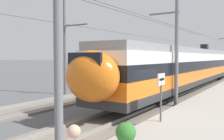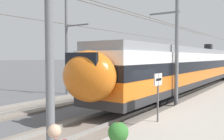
{
  "view_description": "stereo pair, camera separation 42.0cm",
  "coord_description": "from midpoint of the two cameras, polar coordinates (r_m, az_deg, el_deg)",
  "views": [
    {
      "loc": [
        -10.81,
        -5.59,
        3.11
      ],
      "look_at": [
        2.25,
        2.9,
        2.28
      ],
      "focal_mm": 39.37,
      "sensor_mm": 36.0,
      "label": 1
    },
    {
      "loc": [
        -10.58,
        -5.94,
        3.11
      ],
      "look_at": [
        2.25,
        2.9,
        2.28
      ],
      "focal_mm": 39.37,
      "sensor_mm": 36.0,
      "label": 2
    }
  ],
  "objects": [
    {
      "name": "platform_sign",
      "position": [
        10.62,
        10.21,
        -3.74
      ],
      "size": [
        0.7,
        0.08,
        2.06
      ],
      "color": "#59595B",
      "rests_on": "platform_slab"
    },
    {
      "name": "catenary_mast_mid",
      "position": [
        15.43,
        13.62,
        6.31
      ],
      "size": [
        44.53,
        1.94,
        7.68
      ],
      "color": "slate",
      "rests_on": "ground"
    },
    {
      "name": "track_far",
      "position": [
        16.55,
        -15.73,
        -7.64
      ],
      "size": [
        120.0,
        3.0,
        0.28
      ],
      "color": "slate",
      "rests_on": "ground"
    },
    {
      "name": "ground_plane",
      "position": [
        12.54,
        4.65,
        -11.31
      ],
      "size": [
        400.0,
        400.0,
        0.0
      ],
      "primitive_type": "plane",
      "color": "#565659"
    },
    {
      "name": "catenary_mast_west",
      "position": [
        7.0,
        -14.89,
        11.43
      ],
      "size": [
        44.53,
        1.94,
        8.02
      ],
      "color": "slate",
      "rests_on": "ground"
    },
    {
      "name": "track_near",
      "position": [
        12.96,
        1.11,
        -10.51
      ],
      "size": [
        120.0,
        3.0,
        0.28
      ],
      "color": "slate",
      "rests_on": "ground"
    },
    {
      "name": "train_near_platform",
      "position": [
        24.92,
        17.51,
        0.9
      ],
      "size": [
        33.0,
        2.88,
        4.27
      ],
      "color": "#2D2D30",
      "rests_on": "track_near"
    },
    {
      "name": "potted_plant_platform_edge",
      "position": [
        7.59,
        1.58,
        -14.7
      ],
      "size": [
        0.62,
        0.62,
        0.82
      ],
      "color": "brown",
      "rests_on": "platform_slab"
    },
    {
      "name": "catenary_mast_far_side",
      "position": [
        20.6,
        -11.16,
        6.02
      ],
      "size": [
        44.53,
        2.53,
        8.1
      ],
      "color": "slate",
      "rests_on": "ground"
    },
    {
      "name": "train_far_track",
      "position": [
        32.94,
        11.17,
        1.46
      ],
      "size": [
        25.47,
        2.91,
        4.27
      ],
      "color": "#2D2D30",
      "rests_on": "track_far"
    }
  ]
}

